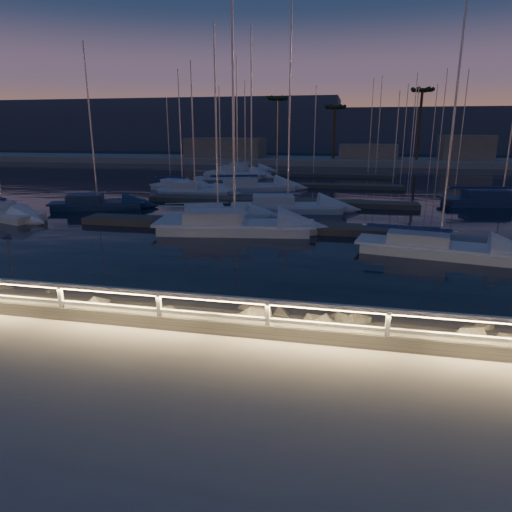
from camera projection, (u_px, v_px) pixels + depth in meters
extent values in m
plane|color=gray|center=(127.00, 324.00, 12.74)|extent=(400.00, 400.00, 0.00)
cube|color=gray|center=(75.00, 372.00, 10.41)|extent=(240.00, 5.00, 0.20)
cube|color=slate|center=(151.00, 314.00, 14.23)|extent=(240.00, 3.45, 1.29)
plane|color=black|center=(324.00, 162.00, 88.30)|extent=(320.00, 320.00, 0.00)
plane|color=black|center=(130.00, 363.00, 13.06)|extent=(400.00, 400.00, 0.00)
cube|color=silver|center=(61.00, 302.00, 13.01)|extent=(0.11, 0.11, 1.00)
cube|color=silver|center=(159.00, 310.00, 12.40)|extent=(0.11, 0.11, 1.00)
cube|color=silver|center=(267.00, 319.00, 11.80)|extent=(0.11, 0.11, 1.00)
cube|color=silver|center=(387.00, 330.00, 11.19)|extent=(0.11, 0.11, 1.00)
cube|color=silver|center=(124.00, 290.00, 12.47)|extent=(44.00, 0.12, 0.12)
cube|color=silver|center=(126.00, 307.00, 12.61)|extent=(44.00, 0.09, 0.09)
cube|color=#F2BE6D|center=(124.00, 293.00, 12.48)|extent=(44.00, 0.04, 0.03)
sphere|color=slate|center=(443.00, 347.00, 11.29)|extent=(1.08, 1.08, 1.08)
sphere|color=slate|center=(245.00, 315.00, 14.24)|extent=(0.93, 0.93, 0.93)
sphere|color=slate|center=(396.00, 340.00, 11.79)|extent=(1.02, 1.02, 1.02)
sphere|color=slate|center=(50.00, 298.00, 15.75)|extent=(0.71, 0.71, 0.71)
sphere|color=slate|center=(101.00, 309.00, 14.25)|extent=(0.86, 0.86, 0.86)
cube|color=#5B544B|center=(252.00, 226.00, 27.92)|extent=(22.00, 2.00, 0.40)
cube|color=#5B544B|center=(279.00, 202.00, 37.35)|extent=(22.00, 2.00, 0.40)
cube|color=#5B544B|center=(297.00, 185.00, 48.66)|extent=(22.00, 2.00, 0.40)
cube|color=#5B544B|center=(308.00, 175.00, 59.97)|extent=(22.00, 2.00, 0.40)
cube|color=gray|center=(322.00, 162.00, 82.54)|extent=(160.00, 14.00, 1.20)
cube|color=gray|center=(226.00, 149.00, 85.65)|extent=(14.00, 8.00, 4.00)
cube|color=gray|center=(368.00, 153.00, 81.46)|extent=(10.00, 6.00, 3.00)
cube|color=gray|center=(465.00, 150.00, 77.06)|extent=(8.00, 7.00, 4.60)
cylinder|color=brown|center=(277.00, 128.00, 80.72)|extent=(0.44, 0.44, 10.50)
cylinder|color=brown|center=(334.00, 132.00, 79.83)|extent=(0.44, 0.44, 9.00)
cylinder|color=brown|center=(419.00, 125.00, 75.72)|extent=(0.44, 0.44, 11.50)
cube|color=#3A465A|center=(336.00, 135.00, 134.20)|extent=(220.00, 30.00, 14.00)
cube|color=#3A465A|center=(160.00, 128.00, 155.26)|extent=(120.00, 25.00, 18.00)
cube|color=silver|center=(4.00, 216.00, 31.23)|extent=(6.74, 4.12, 0.54)
cube|color=silver|center=(3.00, 211.00, 31.13)|extent=(7.14, 4.00, 0.15)
cube|color=navy|center=(98.00, 207.00, 35.11)|extent=(6.88, 4.37, 0.51)
cube|color=navy|center=(98.00, 203.00, 35.02)|extent=(7.27, 4.26, 0.14)
cube|color=navy|center=(85.00, 199.00, 34.80)|extent=(2.96, 2.43, 0.60)
cylinder|color=#B4B4B9|center=(91.00, 125.00, 33.49)|extent=(0.11, 0.11, 11.34)
cylinder|color=#B4B4B9|center=(78.00, 193.00, 34.61)|extent=(3.84, 1.53, 0.07)
cube|color=silver|center=(235.00, 230.00, 26.94)|extent=(9.02, 4.17, 0.63)
cube|color=silver|center=(235.00, 223.00, 26.84)|extent=(9.67, 3.84, 0.17)
cube|color=silver|center=(214.00, 216.00, 26.80)|extent=(3.67, 2.65, 0.74)
cylinder|color=#B4B4B9|center=(233.00, 85.00, 24.80)|extent=(0.14, 0.14, 15.08)
cylinder|color=#B4B4B9|center=(204.00, 207.00, 26.69)|extent=(5.38, 0.90, 0.09)
cube|color=silver|center=(439.00, 252.00, 22.10)|extent=(7.56, 3.69, 0.49)
cube|color=silver|center=(440.00, 246.00, 22.02)|extent=(8.09, 3.45, 0.13)
cube|color=silver|center=(418.00, 237.00, 22.31)|extent=(3.10, 2.29, 0.57)
cylinder|color=#B4B4B9|center=(455.00, 107.00, 20.32)|extent=(0.11, 0.11, 12.58)
cylinder|color=#B4B4B9|center=(408.00, 228.00, 22.38)|extent=(4.46, 0.89, 0.07)
cube|color=silver|center=(195.00, 193.00, 42.69)|extent=(6.59, 2.78, 0.54)
cube|color=silver|center=(195.00, 190.00, 42.60)|extent=(7.09, 2.52, 0.15)
cube|color=silver|center=(186.00, 186.00, 42.60)|extent=(2.64, 1.85, 0.64)
cylinder|color=#B4B4B9|center=(193.00, 127.00, 41.10)|extent=(0.12, 0.12, 11.12)
cylinder|color=#B4B4B9|center=(181.00, 180.00, 42.52)|extent=(3.99, 0.49, 0.08)
cube|color=silver|center=(218.00, 219.00, 30.18)|extent=(6.91, 4.39, 0.51)
cube|color=silver|center=(218.00, 214.00, 30.09)|extent=(7.30, 4.28, 0.14)
cube|color=silver|center=(204.00, 210.00, 29.87)|extent=(2.97, 2.45, 0.60)
cylinder|color=#B4B4B9|center=(216.00, 123.00, 28.55)|extent=(0.11, 0.11, 11.39)
cylinder|color=#B4B4B9|center=(197.00, 203.00, 29.68)|extent=(3.85, 1.54, 0.07)
cube|color=silver|center=(288.00, 210.00, 33.80)|extent=(8.12, 4.13, 0.56)
cube|color=silver|center=(288.00, 205.00, 33.71)|extent=(8.68, 3.88, 0.15)
cube|color=silver|center=(273.00, 200.00, 33.62)|extent=(3.35, 2.52, 0.66)
cylinder|color=#B4B4B9|center=(290.00, 108.00, 31.89)|extent=(0.12, 0.12, 13.47)
cylinder|color=#B4B4B9|center=(266.00, 193.00, 33.49)|extent=(4.76, 1.08, 0.08)
cylinder|color=#B4B4B9|center=(508.00, 188.00, 37.48)|extent=(4.68, 1.03, 0.07)
cube|color=silver|center=(221.00, 180.00, 53.67)|extent=(5.89, 2.27, 0.49)
cube|color=silver|center=(221.00, 178.00, 53.59)|extent=(6.35, 2.02, 0.13)
cube|color=silver|center=(214.00, 175.00, 53.62)|extent=(2.33, 1.58, 0.58)
cylinder|color=#B4B4B9|center=(220.00, 133.00, 52.23)|extent=(0.11, 0.11, 10.03)
cylinder|color=#B4B4B9|center=(211.00, 171.00, 53.56)|extent=(3.61, 0.29, 0.07)
cube|color=silver|center=(183.00, 188.00, 46.22)|extent=(6.58, 3.18, 0.49)
cube|color=silver|center=(183.00, 185.00, 46.13)|extent=(7.04, 2.97, 0.13)
cube|color=silver|center=(175.00, 182.00, 46.37)|extent=(2.69, 1.99, 0.58)
cylinder|color=#B4B4B9|center=(180.00, 128.00, 44.66)|extent=(0.11, 0.11, 10.95)
cylinder|color=#B4B4B9|center=(171.00, 177.00, 46.41)|extent=(3.89, 0.77, 0.07)
cube|color=silver|center=(252.00, 189.00, 45.87)|extent=(8.85, 5.54, 0.61)
cube|color=silver|center=(252.00, 185.00, 45.76)|extent=(9.37, 5.39, 0.17)
cube|color=silver|center=(240.00, 181.00, 45.50)|extent=(3.79, 3.10, 0.72)
cylinder|color=#B4B4B9|center=(251.00, 108.00, 43.79)|extent=(0.13, 0.13, 14.59)
cylinder|color=#B4B4B9|center=(234.00, 176.00, 45.28)|extent=(4.96, 1.90, 0.09)
cube|color=navy|center=(501.00, 203.00, 36.70)|extent=(8.98, 4.21, 0.58)
cube|color=navy|center=(502.00, 199.00, 36.60)|extent=(9.62, 3.89, 0.16)
cube|color=navy|center=(487.00, 194.00, 36.56)|extent=(3.66, 2.66, 0.68)
cylinder|color=#B4B4B9|center=(480.00, 188.00, 36.45)|extent=(5.34, 0.94, 0.08)
cube|color=silver|center=(245.00, 171.00, 66.67)|extent=(7.04, 2.92, 0.58)
cube|color=silver|center=(245.00, 168.00, 66.57)|extent=(7.57, 2.63, 0.16)
cube|color=silver|center=(239.00, 165.00, 66.58)|extent=(2.81, 1.96, 0.69)
cylinder|color=#B4B4B9|center=(245.00, 125.00, 64.96)|extent=(0.13, 0.13, 11.89)
cylinder|color=#B4B4B9|center=(236.00, 162.00, 66.49)|extent=(4.27, 0.49, 0.08)
cube|color=silver|center=(238.00, 176.00, 59.35)|extent=(8.47, 4.95, 0.63)
cube|color=silver|center=(238.00, 173.00, 59.24)|extent=(8.99, 4.77, 0.17)
cube|color=silver|center=(230.00, 169.00, 59.66)|extent=(3.58, 2.85, 0.74)
cylinder|color=#B4B4B9|center=(237.00, 116.00, 57.36)|extent=(0.14, 0.14, 13.95)
cylinder|color=#B4B4B9|center=(227.00, 165.00, 59.78)|extent=(4.82, 1.58, 0.09)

